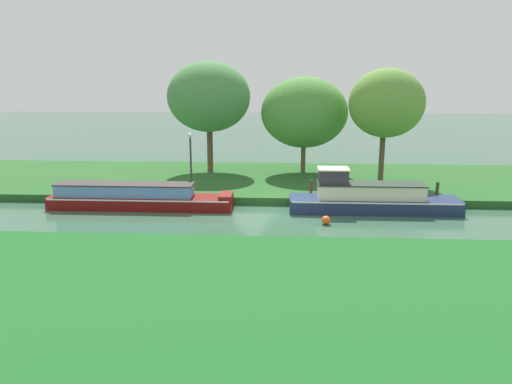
# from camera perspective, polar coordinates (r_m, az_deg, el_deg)

# --- Properties ---
(ground_plane) EXTENTS (120.00, 120.00, 0.00)m
(ground_plane) POSITION_cam_1_polar(r_m,az_deg,el_deg) (23.66, 2.10, -2.83)
(ground_plane) COLOR #375D47
(riverbank_far) EXTENTS (72.00, 10.00, 0.40)m
(riverbank_far) POSITION_cam_1_polar(r_m,az_deg,el_deg) (30.39, 2.38, 1.27)
(riverbank_far) COLOR #265A24
(riverbank_far) RESTS_ON ground_plane
(riverbank_near) EXTENTS (72.00, 10.00, 0.40)m
(riverbank_near) POSITION_cam_1_polar(r_m,az_deg,el_deg) (15.16, 1.39, -11.79)
(riverbank_near) COLOR #1B5A21
(riverbank_near) RESTS_ON ground_plane
(navy_barge) EXTENTS (8.20, 1.76, 2.14)m
(navy_barge) POSITION_cam_1_polar(r_m,az_deg,el_deg) (24.99, 12.83, -0.68)
(navy_barge) COLOR navy
(navy_barge) RESTS_ON ground_plane
(maroon_narrowboat) EXTENTS (9.16, 1.59, 1.26)m
(maroon_narrowboat) POSITION_cam_1_polar(r_m,az_deg,el_deg) (25.74, -13.46, -0.59)
(maroon_narrowboat) COLOR maroon
(maroon_narrowboat) RESTS_ON ground_plane
(willow_tree_left) EXTENTS (5.22, 4.17, 6.91)m
(willow_tree_left) POSITION_cam_1_polar(r_m,az_deg,el_deg) (32.00, -5.40, 10.71)
(willow_tree_left) COLOR brown
(willow_tree_left) RESTS_ON riverbank_far
(willow_tree_centre) EXTENTS (5.36, 4.19, 5.96)m
(willow_tree_centre) POSITION_cam_1_polar(r_m,az_deg,el_deg) (31.46, 5.51, 8.97)
(willow_tree_centre) COLOR brown
(willow_tree_centre) RESTS_ON riverbank_far
(willow_tree_right) EXTENTS (4.27, 3.31, 6.46)m
(willow_tree_right) POSITION_cam_1_polar(r_m,az_deg,el_deg) (29.55, 14.64, 9.72)
(willow_tree_right) COLOR brown
(willow_tree_right) RESTS_ON riverbank_far
(lamp_post) EXTENTS (0.24, 0.24, 3.14)m
(lamp_post) POSITION_cam_1_polar(r_m,az_deg,el_deg) (26.66, -7.44, 4.14)
(lamp_post) COLOR #333338
(lamp_post) RESTS_ON riverbank_far
(mooring_post_near) EXTENTS (0.15, 0.15, 0.83)m
(mooring_post_near) POSITION_cam_1_polar(r_m,az_deg,el_deg) (25.99, 6.28, 0.46)
(mooring_post_near) COLOR #52312B
(mooring_post_near) RESTS_ON riverbank_far
(mooring_post_far) EXTENTS (0.17, 0.17, 0.79)m
(mooring_post_far) POSITION_cam_1_polar(r_m,az_deg,el_deg) (27.10, 19.91, 0.21)
(mooring_post_far) COLOR #443E28
(mooring_post_far) RESTS_ON riverbank_far
(channel_buoy) EXTENTS (0.40, 0.40, 0.40)m
(channel_buoy) POSITION_cam_1_polar(r_m,az_deg,el_deg) (22.65, 7.96, -3.19)
(channel_buoy) COLOR #E55919
(channel_buoy) RESTS_ON ground_plane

